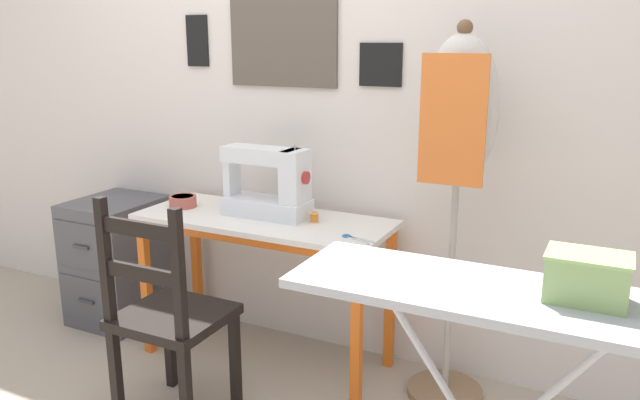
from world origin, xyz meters
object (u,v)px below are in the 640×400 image
wooden_chair (169,318)px  ironing_board (494,310)px  thread_spool_near_machine (314,217)px  scissors (353,238)px  filing_cabinet (118,260)px  fabric_bowl (183,201)px  sewing_machine (270,185)px  dress_form (459,137)px  storage_box (587,277)px

wooden_chair → ironing_board: wooden_chair is taller
thread_spool_near_machine → scissors: bearing=-29.1°
thread_spool_near_machine → filing_cabinet: bearing=179.6°
filing_cabinet → fabric_bowl: bearing=-6.2°
scissors → wooden_chair: bearing=-139.6°
sewing_machine → scissors: (0.46, -0.13, -0.14)m
sewing_machine → scissors: 0.50m
thread_spool_near_machine → sewing_machine: bearing=-179.5°
scissors → filing_cabinet: scissors is taller
dress_form → storage_box: size_ratio=8.18×
fabric_bowl → wooden_chair: wooden_chair is taller
dress_form → ironing_board: 1.01m
sewing_machine → thread_spool_near_machine: size_ratio=9.18×
filing_cabinet → dress_form: dress_form is taller
thread_spool_near_machine → dress_form: dress_form is taller
fabric_bowl → dress_form: size_ratio=0.08×
scissors → storage_box: size_ratio=0.79×
thread_spool_near_machine → ironing_board: (0.94, -0.88, 0.11)m
fabric_bowl → sewing_machine: bearing=5.6°
thread_spool_near_machine → dress_form: (0.61, 0.03, 0.39)m
wooden_chair → storage_box: 1.57m
thread_spool_near_machine → wooden_chair: wooden_chair is taller
thread_spool_near_machine → dress_form: bearing=3.0°
scissors → ironing_board: bearing=-46.8°
scissors → ironing_board: (0.70, -0.74, 0.13)m
fabric_bowl → wooden_chair: size_ratio=0.14×
thread_spool_near_machine → filing_cabinet: size_ratio=0.07×
wooden_chair → filing_cabinet: (-0.87, 0.62, -0.11)m
ironing_board → wooden_chair: bearing=168.3°
wooden_chair → ironing_board: (1.26, -0.26, 0.40)m
sewing_machine → wooden_chair: bearing=-99.3°
scissors → wooden_chair: wooden_chair is taller
thread_spool_near_machine → dress_form: 0.72m
fabric_bowl → filing_cabinet: fabric_bowl is taller
wooden_chair → dress_form: bearing=34.9°
scissors → dress_form: (0.37, 0.17, 0.41)m
fabric_bowl → ironing_board: ironing_board is taller
thread_spool_near_machine → storage_box: (1.14, -0.85, 0.22)m
scissors → thread_spool_near_machine: size_ratio=3.34×
sewing_machine → fabric_bowl: size_ratio=3.18×
fabric_bowl → wooden_chair: bearing=-57.6°
thread_spool_near_machine → wooden_chair: bearing=-117.6°
scissors → wooden_chair: 0.79m
scissors → ironing_board: 1.03m
scissors → wooden_chair: size_ratio=0.16×
fabric_bowl → thread_spool_near_machine: size_ratio=2.89×
wooden_chair → filing_cabinet: 1.07m
wooden_chair → storage_box: (1.46, -0.23, 0.51)m
dress_form → sewing_machine: bearing=-177.7°
filing_cabinet → ironing_board: 2.36m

